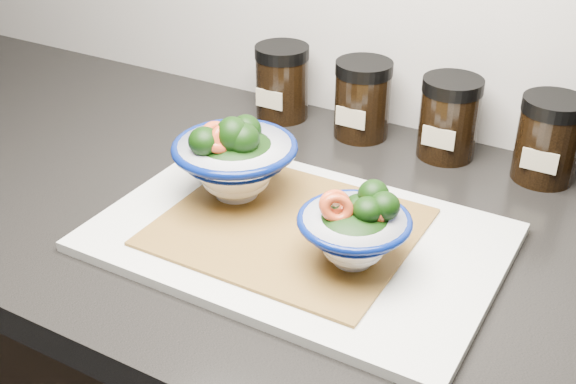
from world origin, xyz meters
The scene contains 9 objects.
countertop centered at (0.00, 1.45, 0.88)m, with size 3.50×0.60×0.04m, color black.
cutting_board centered at (-0.09, 1.40, 0.91)m, with size 0.45×0.30×0.01m, color silver.
bamboo_mat centered at (-0.10, 1.40, 0.91)m, with size 0.28×0.24×0.00m, color #A27230.
bowl_left centered at (-0.19, 1.43, 0.96)m, with size 0.15×0.15×0.11m.
bowl_right centered at (-0.01, 1.38, 0.95)m, with size 0.12×0.12×0.09m.
spice_jar_a centered at (-0.28, 1.69, 0.96)m, with size 0.08×0.08×0.11m.
spice_jar_b centered at (-0.14, 1.69, 0.96)m, with size 0.08×0.08×0.11m.
spice_jar_c centered at (-0.01, 1.69, 0.96)m, with size 0.08×0.08×0.11m.
spice_jar_d centered at (0.12, 1.69, 0.96)m, with size 0.08×0.08×0.11m.
Camera 1 is at (0.24, 0.80, 1.37)m, focal length 45.00 mm.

